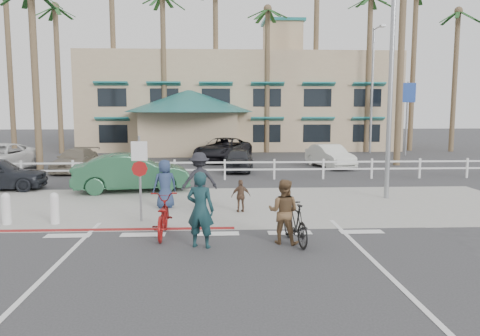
{
  "coord_description": "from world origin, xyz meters",
  "views": [
    {
      "loc": [
        -0.01,
        -11.84,
        3.38
      ],
      "look_at": [
        0.76,
        3.14,
        1.5
      ],
      "focal_mm": 35.0,
      "sensor_mm": 36.0,
      "label": 1
    }
  ],
  "objects": [
    {
      "name": "ground",
      "position": [
        0.0,
        0.0,
        0.0
      ],
      "size": [
        140.0,
        140.0,
        0.0
      ],
      "primitive_type": "plane",
      "color": "#333335"
    },
    {
      "name": "curb_red",
      "position": [
        -3.0,
        1.2,
        0.01
      ],
      "size": [
        7.0,
        0.25,
        0.02
      ],
      "primitive_type": "cube",
      "color": "maroon",
      "rests_on": "ground"
    },
    {
      "name": "building",
      "position": [
        2.0,
        31.0,
        5.65
      ],
      "size": [
        28.0,
        16.0,
        11.3
      ],
      "primitive_type": null,
      "color": "tan",
      "rests_on": "ground"
    },
    {
      "name": "palm_9",
      "position": [
        19.0,
        25.0,
        6.5
      ],
      "size": [
        4.0,
        4.0,
        13.0
      ],
      "primitive_type": null,
      "color": "#1A431C",
      "rests_on": "ground"
    },
    {
      "name": "lot_car_3",
      "position": [
        6.63,
        15.04,
        0.67
      ],
      "size": [
        2.29,
        4.28,
        1.34
      ],
      "primitive_type": "imported",
      "rotation": [
        0.0,
        0.0,
        0.23
      ],
      "color": "silver",
      "rests_on": "ground"
    },
    {
      "name": "cross_street",
      "position": [
        0.0,
        8.5,
        0.0
      ],
      "size": [
        40.0,
        5.0,
        0.01
      ],
      "primitive_type": "cube",
      "color": "#333335",
      "rests_on": "ground"
    },
    {
      "name": "info_sign",
      "position": [
        14.0,
        22.0,
        2.8
      ],
      "size": [
        1.2,
        0.16,
        5.6
      ],
      "primitive_type": null,
      "color": "navy",
      "rests_on": "ground"
    },
    {
      "name": "streetlight_1",
      "position": [
        12.0,
        24.0,
        4.75
      ],
      "size": [
        0.6,
        2.0,
        9.5
      ],
      "primitive_type": null,
      "color": "gray",
      "rests_on": "ground"
    },
    {
      "name": "palm_4",
      "position": [
        0.0,
        26.0,
        7.5
      ],
      "size": [
        4.0,
        4.0,
        15.0
      ],
      "primitive_type": null,
      "color": "#1A431C",
      "rests_on": "ground"
    },
    {
      "name": "palm_1",
      "position": [
        -12.0,
        25.0,
        6.5
      ],
      "size": [
        4.0,
        4.0,
        13.0
      ],
      "primitive_type": null,
      "color": "#1A431C",
      "rests_on": "ground"
    },
    {
      "name": "rider_red",
      "position": [
        -0.4,
        -0.61,
        0.95
      ],
      "size": [
        0.79,
        0.64,
        1.9
      ],
      "primitive_type": "imported",
      "rotation": [
        0.0,
        0.0,
        2.84
      ],
      "color": "#133035",
      "rests_on": "ground"
    },
    {
      "name": "palm_6",
      "position": [
        8.0,
        26.0,
        8.5
      ],
      "size": [
        4.0,
        4.0,
        17.0
      ],
      "primitive_type": null,
      "color": "#1A431C",
      "rests_on": "ground"
    },
    {
      "name": "sign_post",
      "position": [
        -2.3,
        2.2,
        1.45
      ],
      "size": [
        0.5,
        0.1,
        2.9
      ],
      "primitive_type": null,
      "color": "gray",
      "rests_on": "ground"
    },
    {
      "name": "lot_car_1",
      "position": [
        -7.73,
        14.1,
        0.61
      ],
      "size": [
        1.93,
        4.32,
        1.23
      ],
      "primitive_type": "imported",
      "rotation": [
        0.0,
        0.0,
        -0.05
      ],
      "color": "#746B59",
      "rests_on": "ground"
    },
    {
      "name": "palm_11",
      "position": [
        11.0,
        16.0,
        7.0
      ],
      "size": [
        4.0,
        4.0,
        14.0
      ],
      "primitive_type": null,
      "color": "#1A431C",
      "rests_on": "ground"
    },
    {
      "name": "palm_7",
      "position": [
        12.0,
        25.0,
        7.0
      ],
      "size": [
        4.0,
        4.0,
        14.0
      ],
      "primitive_type": null,
      "color": "#1A431C",
      "rests_on": "ground"
    },
    {
      "name": "lot_car_5",
      "position": [
        0.45,
        18.96,
        0.76
      ],
      "size": [
        4.4,
        6.01,
        1.52
      ],
      "primitive_type": "imported",
      "rotation": [
        0.0,
        0.0,
        -0.39
      ],
      "color": "black",
      "rests_on": "ground"
    },
    {
      "name": "bollard_1",
      "position": [
        -6.2,
        2.0,
        0.47
      ],
      "size": [
        0.26,
        0.26,
        0.95
      ],
      "primitive_type": null,
      "color": "silver",
      "rests_on": "ground"
    },
    {
      "name": "bike_black",
      "position": [
        1.98,
        -0.39,
        0.54
      ],
      "size": [
        0.79,
        1.84,
        1.07
      ],
      "primitive_type": "imported",
      "rotation": [
        0.0,
        0.0,
        3.31
      ],
      "color": "black",
      "rests_on": "ground"
    },
    {
      "name": "pedestrian_child",
      "position": [
        0.8,
        3.32,
        0.54
      ],
      "size": [
        0.67,
        0.36,
        1.09
      ],
      "primitive_type": "imported",
      "rotation": [
        0.0,
        0.0,
        3.29
      ],
      "color": "brown",
      "rests_on": "ground"
    },
    {
      "name": "bollard_0",
      "position": [
        -4.8,
        2.0,
        0.47
      ],
      "size": [
        0.26,
        0.26,
        0.95
      ],
      "primitive_type": null,
      "color": "silver",
      "rests_on": "ground"
    },
    {
      "name": "pedestrian_a",
      "position": [
        -0.59,
        4.18,
        0.96
      ],
      "size": [
        1.36,
        0.95,
        1.92
      ],
      "primitive_type": "imported",
      "rotation": [
        0.0,
        0.0,
        3.35
      ],
      "color": "black",
      "rests_on": "ground"
    },
    {
      "name": "palm_5",
      "position": [
        4.0,
        25.0,
        6.5
      ],
      "size": [
        4.0,
        4.0,
        13.0
      ],
      "primitive_type": null,
      "color": "#1A431C",
      "rests_on": "ground"
    },
    {
      "name": "rail_fence",
      "position": [
        0.5,
        10.5,
        0.5
      ],
      "size": [
        29.4,
        0.16,
        1.0
      ],
      "primitive_type": null,
      "color": "silver",
      "rests_on": "ground"
    },
    {
      "name": "rider_black",
      "position": [
        1.68,
        -0.35,
        0.82
      ],
      "size": [
        0.96,
        0.86,
        1.64
      ],
      "primitive_type": "imported",
      "rotation": [
        0.0,
        0.0,
        2.79
      ],
      "color": "brown",
      "rests_on": "ground"
    },
    {
      "name": "palm_3",
      "position": [
        -4.0,
        25.0,
        7.0
      ],
      "size": [
        4.0,
        4.0,
        14.0
      ],
      "primitive_type": null,
      "color": "#1A431C",
      "rests_on": "ground"
    },
    {
      "name": "car_white_sedan",
      "position": [
        -3.52,
        7.55,
        0.78
      ],
      "size": [
        4.95,
        2.46,
        1.56
      ],
      "primitive_type": "imported",
      "rotation": [
        0.0,
        0.0,
        1.75
      ],
      "color": "#235235",
      "rests_on": "ground"
    },
    {
      "name": "palm_8",
      "position": [
        16.0,
        26.0,
        7.5
      ],
      "size": [
        4.0,
        4.0,
        15.0
      ],
      "primitive_type": null,
      "color": "#1A431C",
      "rests_on": "ground"
    },
    {
      "name": "palm_2",
      "position": [
        -8.0,
        26.0,
        8.0
      ],
      "size": [
        4.0,
        4.0,
        16.0
      ],
      "primitive_type": null,
      "color": "#1A431C",
      "rests_on": "ground"
    },
    {
      "name": "bike_path",
      "position": [
        0.0,
        -2.0,
        0.0
      ],
      "size": [
        12.0,
        16.0,
        0.01
      ],
      "primitive_type": "cube",
      "color": "#333335",
      "rests_on": "ground"
    },
    {
      "name": "palm_0",
      "position": [
        -16.0,
        26.0,
        7.5
      ],
      "size": [
        4.0,
        4.0,
        15.0
      ],
      "primitive_type": null,
      "color": "#1A431C",
      "rests_on": "ground"
    },
    {
      "name": "streetlight_0",
      "position": [
        6.5,
        5.5,
        4.5
      ],
      "size": [
        0.6,
        2.0,
        9.0
      ],
      "primitive_type": null,
      "color": "gray",
      "rests_on": "ground"
    },
    {
      "name": "palm_10",
      "position": [
        -10.0,
        15.0,
        6.0
      ],
      "size": [
        4.0,
        4.0,
        12.0
      ],
      "primitive_type": null,
      "color": "#1A431C",
      "rests_on": "ground"
    },
    {
      "name": "lot_car_2",
      "position": [
        1.22,
        13.7,
        0.62
      ],
      "size": [
        1.94,
        3.79,
        1.24
      ],
      "primitive_type": "imported",
      "rotation": [
        0.0,
        0.0,
        -0.14
      ],
      "color": "#232529",
      "rests_on": "ground"
    },
    {
      "name": "sidewalk_plaza",
      "position": [
        0.0,
        4.5,
        0.01
      ],
      "size": [
        22.0,
        7.0,
        0.01
      ],
      "primitive_type": "cube",
      "color": "gray",
      "rests_on": "ground"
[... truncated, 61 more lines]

